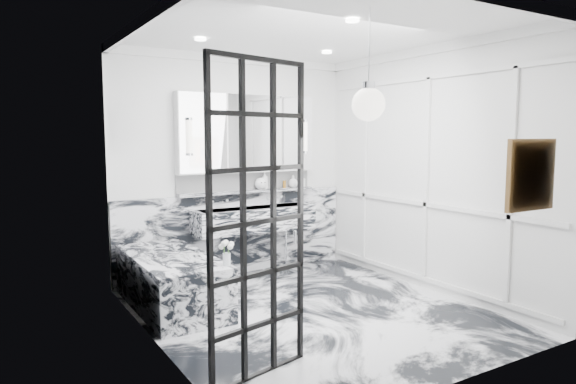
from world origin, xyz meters
TOP-DOWN VIEW (x-y plane):
  - floor at (0.00, 0.00)m, footprint 3.60×3.60m
  - ceiling at (0.00, 0.00)m, footprint 3.60×3.60m
  - wall_back at (0.00, 1.80)m, footprint 3.60×0.00m
  - wall_front at (0.00, -1.80)m, footprint 3.60×0.00m
  - wall_left at (-1.60, 0.00)m, footprint 0.00×3.60m
  - wall_right at (1.60, 0.00)m, footprint 0.00×3.60m
  - marble_clad_back at (0.00, 1.78)m, footprint 3.18×0.05m
  - marble_clad_left at (-1.59, 0.00)m, footprint 0.02×3.56m
  - panel_molding at (1.58, 0.00)m, footprint 0.03×3.40m
  - soap_bottle_a at (0.39, 1.71)m, footprint 0.10×0.10m
  - soap_bottle_b at (0.97, 1.71)m, footprint 0.10×0.10m
  - soap_bottle_c at (0.83, 1.71)m, footprint 0.16×0.16m
  - face_pot at (0.33, 1.71)m, footprint 0.16×0.16m
  - amber_bottle at (0.69, 1.71)m, footprint 0.04×0.04m
  - flower_vase at (-0.84, 0.22)m, footprint 0.08×0.08m
  - crittall_door at (-1.11, -0.95)m, footprint 0.86×0.25m
  - artwork at (0.89, -1.76)m, footprint 0.47×0.05m
  - pendant_light at (-0.27, -1.15)m, footprint 0.26×0.26m
  - trough_sink at (0.15, 1.55)m, footprint 1.60×0.45m
  - ledge at (0.15, 1.72)m, footprint 1.90×0.14m
  - subway_tile at (0.15, 1.78)m, footprint 1.90×0.03m
  - mirror_cabinet at (0.15, 1.73)m, footprint 1.90×0.16m
  - sconce_left at (-0.67, 1.63)m, footprint 0.07×0.07m
  - sconce_right at (0.97, 1.63)m, footprint 0.07×0.07m
  - bathtub at (-1.18, 0.90)m, footprint 0.75×1.65m

SIDE VIEW (x-z plane):
  - floor at x=0.00m, z-range 0.00..0.00m
  - bathtub at x=-1.18m, z-range 0.00..0.55m
  - marble_clad_back at x=0.00m, z-range 0.00..1.05m
  - flower_vase at x=-0.84m, z-range 0.55..0.67m
  - trough_sink at x=0.15m, z-range 0.58..0.88m
  - ledge at x=0.15m, z-range 1.05..1.09m
  - amber_bottle at x=0.69m, z-range 1.09..1.19m
  - face_pot at x=0.33m, z-range 1.09..1.24m
  - crittall_door at x=-1.11m, z-range 0.00..2.33m
  - soap_bottle_c at x=0.83m, z-range 1.09..1.26m
  - soap_bottle_b at x=0.97m, z-range 1.09..1.26m
  - subway_tile at x=0.15m, z-range 1.09..1.32m
  - soap_bottle_a at x=0.39m, z-range 1.09..1.32m
  - panel_molding at x=1.58m, z-range 0.15..2.45m
  - marble_clad_left at x=-1.59m, z-range 0.00..2.68m
  - wall_back at x=0.00m, z-range -0.40..3.20m
  - wall_front at x=0.00m, z-range -0.40..3.20m
  - wall_left at x=-1.60m, z-range -0.40..3.20m
  - wall_right at x=1.60m, z-range -0.40..3.20m
  - artwork at x=0.89m, z-range 1.25..1.72m
  - sconce_left at x=-0.67m, z-range 1.58..1.98m
  - sconce_right at x=0.97m, z-range 1.58..1.98m
  - mirror_cabinet at x=0.15m, z-range 1.32..2.32m
  - pendant_light at x=-0.27m, z-range 1.90..2.16m
  - ceiling at x=0.00m, z-range 2.80..2.80m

